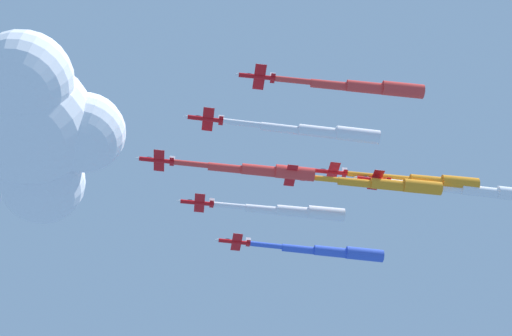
% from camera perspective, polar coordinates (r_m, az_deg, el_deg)
% --- Properties ---
extents(jet_lead, '(8.63, 46.23, 4.47)m').
position_cam_1_polar(jet_lead, '(183.39, 0.27, -0.17)').
color(jet_lead, red).
extents(jet_port_inner, '(8.29, 49.56, 4.47)m').
position_cam_1_polar(jet_port_inner, '(180.10, 5.04, 2.93)').
color(jet_port_inner, red).
extents(jet_starboard_inner, '(8.87, 45.25, 4.51)m').
position_cam_1_polar(jet_starboard_inner, '(192.08, 2.96, -3.44)').
color(jet_starboard_inner, red).
extents(jet_port_mid, '(8.98, 46.43, 4.48)m').
position_cam_1_polar(jet_port_mid, '(176.80, 8.70, 6.41)').
color(jet_port_mid, red).
extents(jet_starboard_mid, '(8.18, 47.61, 4.46)m').
position_cam_1_polar(jet_starboard_mid, '(202.48, 6.01, -6.63)').
color(jet_starboard_mid, red).
extents(jet_port_outer, '(8.74, 45.65, 4.42)m').
position_cam_1_polar(jet_port_outer, '(188.29, 10.46, -1.29)').
color(jet_port_outer, red).
extents(jet_starboard_outer, '(8.88, 45.19, 4.51)m').
position_cam_1_polar(jet_starboard_outer, '(194.36, 13.42, -0.98)').
color(jet_starboard_outer, red).
extents(jet_trail_port, '(8.19, 50.23, 4.51)m').
position_cam_1_polar(jet_trail_port, '(198.23, 17.49, -1.78)').
color(jet_trail_port, red).
extents(cloud_puff, '(54.44, 39.85, 35.55)m').
position_cam_1_polar(cloud_puff, '(190.31, -16.96, 3.37)').
color(cloud_puff, white).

